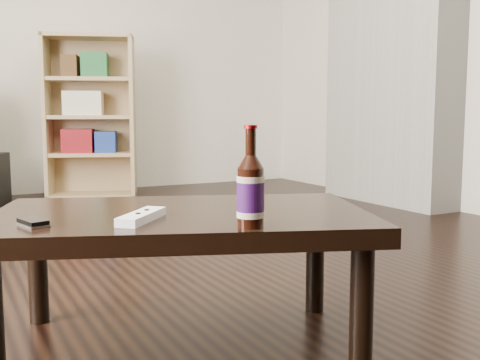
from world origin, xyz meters
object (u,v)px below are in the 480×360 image
phone (33,223)px  bookshelf (90,114)px  coffee_table (181,229)px  remote (142,217)px  beer_bottle (251,192)px

phone → bookshelf: bearing=59.2°
coffee_table → remote: size_ratio=6.54×
coffee_table → phone: size_ratio=11.52×
bookshelf → beer_bottle: 3.57m
beer_bottle → bookshelf: bearing=83.2°
coffee_table → beer_bottle: beer_bottle is taller
bookshelf → remote: 3.41m
phone → coffee_table: bearing=-11.6°
bookshelf → coffee_table: size_ratio=1.08×
coffee_table → bookshelf: bearing=81.4°
beer_bottle → coffee_table: bearing=102.8°
bookshelf → phone: bearing=-84.9°
coffee_table → phone: bearing=-176.4°
coffee_table → remote: remote is taller
remote → coffee_table: bearing=74.1°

